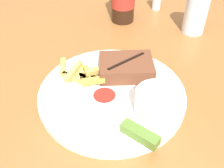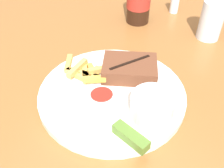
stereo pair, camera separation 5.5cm
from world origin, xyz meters
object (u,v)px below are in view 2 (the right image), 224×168
(coleslaw_cup, at_px, (153,106))
(pickle_spear, at_px, (131,137))
(fork_utensil, at_px, (74,86))
(salt_shaker, at_px, (175,3))
(dipping_sauce_cup, at_px, (101,98))
(steak_portion, at_px, (130,68))
(dinner_plate, at_px, (112,94))
(drinking_glass, at_px, (211,20))

(coleslaw_cup, distance_m, pickle_spear, 0.07)
(fork_utensil, bearing_deg, salt_shaker, 63.12)
(dipping_sauce_cup, bearing_deg, salt_shaker, 89.72)
(steak_portion, distance_m, coleslaw_cup, 0.14)
(coleslaw_cup, bearing_deg, salt_shaker, 101.65)
(dinner_plate, height_order, pickle_spear, pickle_spear)
(steak_portion, relative_size, drinking_glass, 1.34)
(dinner_plate, relative_size, drinking_glass, 2.91)
(drinking_glass, bearing_deg, steak_portion, -114.11)
(pickle_spear, bearing_deg, fork_utensil, 155.89)
(coleslaw_cup, relative_size, dipping_sauce_cup, 1.68)
(pickle_spear, relative_size, drinking_glass, 0.70)
(salt_shaker, bearing_deg, fork_utensil, -99.42)
(pickle_spear, distance_m, fork_utensil, 0.18)
(pickle_spear, xyz_separation_m, salt_shaker, (-0.09, 0.56, 0.00))
(pickle_spear, distance_m, salt_shaker, 0.57)
(dinner_plate, distance_m, drinking_glass, 0.38)
(dipping_sauce_cup, height_order, pickle_spear, dipping_sauce_cup)
(dipping_sauce_cup, relative_size, fork_utensil, 0.38)
(dipping_sauce_cup, relative_size, drinking_glass, 0.46)
(coleslaw_cup, height_order, drinking_glass, drinking_glass)
(steak_portion, height_order, salt_shaker, salt_shaker)
(dipping_sauce_cup, height_order, fork_utensil, dipping_sauce_cup)
(coleslaw_cup, distance_m, fork_utensil, 0.18)
(fork_utensil, bearing_deg, drinking_glass, 42.57)
(dinner_plate, xyz_separation_m, fork_utensil, (-0.08, -0.03, 0.01))
(steak_portion, distance_m, dipping_sauce_cup, 0.12)
(coleslaw_cup, distance_m, drinking_glass, 0.38)
(steak_portion, height_order, drinking_glass, drinking_glass)
(pickle_spear, xyz_separation_m, fork_utensil, (-0.17, 0.08, -0.01))
(drinking_glass, bearing_deg, fork_utensil, -119.97)
(coleslaw_cup, height_order, dipping_sauce_cup, coleslaw_cup)
(coleslaw_cup, xyz_separation_m, salt_shaker, (-0.10, 0.49, -0.01))
(pickle_spear, bearing_deg, salt_shaker, 98.91)
(fork_utensil, distance_m, drinking_glass, 0.43)
(dinner_plate, height_order, coleslaw_cup, coleslaw_cup)
(coleslaw_cup, height_order, fork_utensil, coleslaw_cup)
(coleslaw_cup, bearing_deg, dipping_sauce_cup, -172.50)
(coleslaw_cup, bearing_deg, drinking_glass, 84.99)
(steak_portion, bearing_deg, dinner_plate, -98.32)
(dinner_plate, distance_m, steak_portion, 0.07)
(dipping_sauce_cup, bearing_deg, steak_portion, 83.80)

